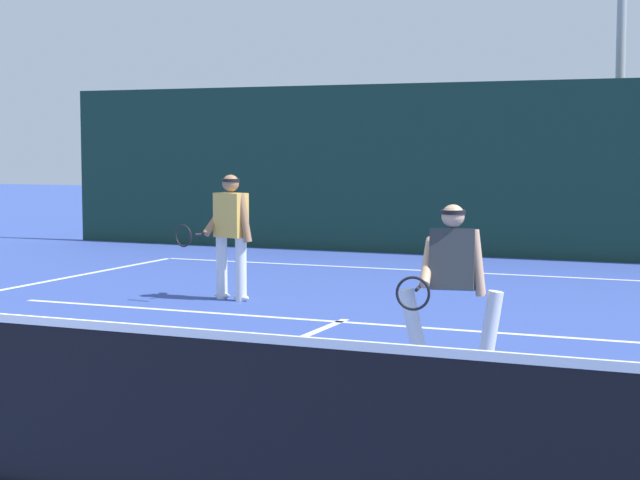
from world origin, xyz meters
name	(u,v)px	position (x,y,z in m)	size (l,w,h in m)	color
court_line_baseline_far	(460,272)	(0.00, 11.42, 0.00)	(10.81, 0.10, 0.01)	white
court_line_service	(339,322)	(0.00, 6.20, 0.00)	(8.81, 0.10, 0.01)	white
court_line_centre	(215,373)	(0.00, 3.20, 0.00)	(0.10, 6.40, 0.01)	white
player_near	(451,282)	(1.97, 3.96, 0.83)	(0.95, 0.89, 1.53)	silver
player_far	(230,231)	(-1.98, 7.29, 0.91)	(0.94, 0.87, 1.65)	silver
back_fence_windscreen	(498,170)	(0.00, 13.95, 1.59)	(18.06, 0.12, 3.19)	#15332A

